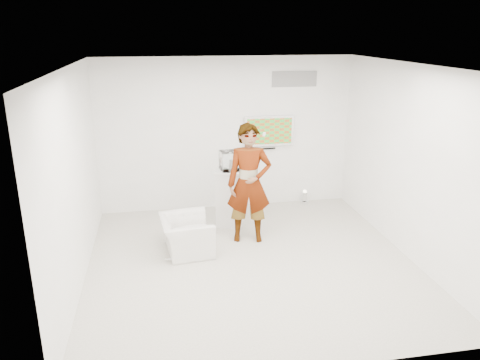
% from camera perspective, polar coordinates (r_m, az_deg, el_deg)
% --- Properties ---
extents(room, '(5.01, 5.01, 3.00)m').
position_cam_1_polar(room, '(6.86, 1.45, 1.16)').
color(room, beige).
rests_on(room, ground).
extents(tv, '(1.00, 0.08, 0.60)m').
position_cam_1_polar(tv, '(9.35, 3.55, 6.00)').
color(tv, silver).
rests_on(tv, room).
extents(logo_decal, '(0.90, 0.02, 0.30)m').
position_cam_1_polar(logo_decal, '(9.36, 6.66, 12.13)').
color(logo_decal, gray).
rests_on(logo_decal, room).
extents(person, '(0.81, 0.60, 2.03)m').
position_cam_1_polar(person, '(7.81, 1.12, -0.46)').
color(person, silver).
rests_on(person, room).
extents(armchair, '(0.87, 0.97, 0.59)m').
position_cam_1_polar(armchair, '(7.68, -6.56, -6.68)').
color(armchair, silver).
rests_on(armchair, room).
extents(pedestal, '(0.65, 0.65, 1.06)m').
position_cam_1_polar(pedestal, '(8.60, -1.20, -2.12)').
color(pedestal, silver).
rests_on(pedestal, room).
extents(floor_uplight, '(0.21, 0.21, 0.28)m').
position_cam_1_polar(floor_uplight, '(9.84, 7.88, -2.06)').
color(floor_uplight, white).
rests_on(floor_uplight, room).
extents(vitrine, '(0.37, 0.37, 0.34)m').
position_cam_1_polar(vitrine, '(8.39, -1.23, 2.37)').
color(vitrine, silver).
rests_on(vitrine, pedestal).
extents(console, '(0.08, 0.15, 0.20)m').
position_cam_1_polar(console, '(8.41, -1.22, 1.91)').
color(console, silver).
rests_on(console, pedestal).
extents(wii_remote, '(0.08, 0.15, 0.04)m').
position_cam_1_polar(wii_remote, '(7.76, 2.97, 5.59)').
color(wii_remote, silver).
rests_on(wii_remote, person).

